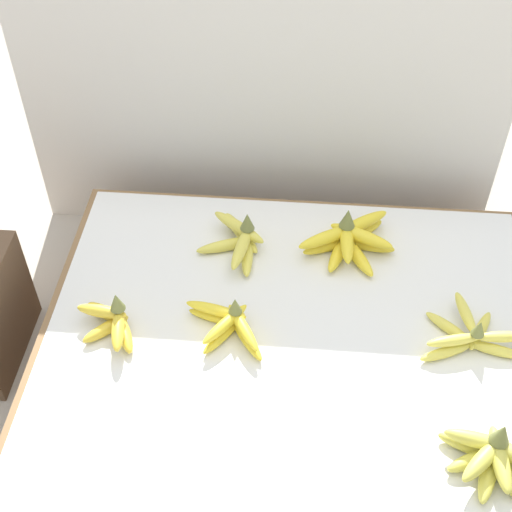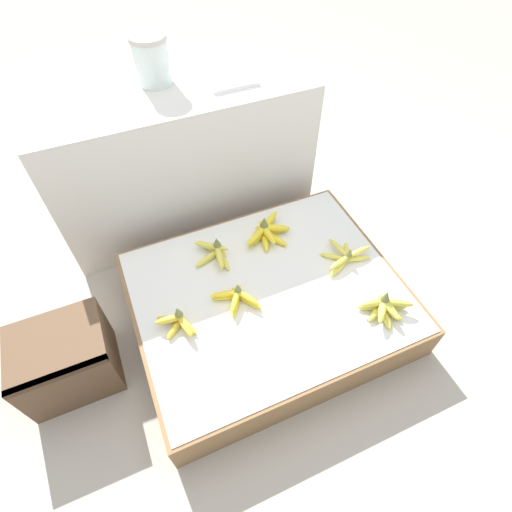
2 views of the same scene
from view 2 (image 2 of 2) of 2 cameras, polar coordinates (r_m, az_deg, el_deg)
ground_plane at (r=1.85m, az=1.57°, el=-8.32°), size 10.00×10.00×0.00m
display_platform at (r=1.77m, az=1.64°, el=-6.69°), size 1.12×0.91×0.20m
back_vendor_table at (r=2.06m, az=-10.29°, el=13.29°), size 1.24×0.43×0.72m
wooden_crate at (r=1.75m, az=-25.45°, el=-13.23°), size 0.34×0.28×0.28m
banana_bunch_front_right at (r=1.68m, az=17.84°, el=-6.91°), size 0.21×0.15×0.11m
banana_bunch_middle_left at (r=1.60m, az=-11.17°, el=-9.23°), size 0.15×0.16×0.10m
banana_bunch_middle_midleft at (r=1.63m, az=-2.76°, el=-5.94°), size 0.19×0.14×0.09m
banana_bunch_middle_right at (r=1.80m, az=12.59°, el=-0.05°), size 0.24×0.19×0.09m
banana_bunch_back_midleft at (r=1.78m, az=-5.91°, el=0.58°), size 0.18×0.23×0.10m
banana_bunch_back_midright at (r=1.85m, az=1.58°, el=3.54°), size 0.24×0.21×0.11m
glass_jar at (r=1.89m, az=-14.68°, el=25.49°), size 0.15×0.15×0.20m
foam_tray_white at (r=1.92m, az=-3.91°, el=24.11°), size 0.21×0.21×0.02m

